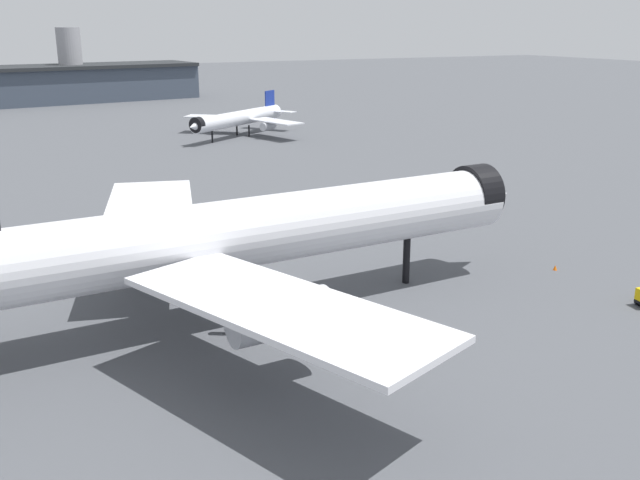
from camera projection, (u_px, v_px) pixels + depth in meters
ground at (243, 308)px, 70.86m from camera, size 900.00×900.00×0.00m
airliner_near_gate at (243, 234)px, 66.57m from camera, size 66.32×60.51×18.82m
airliner_far_taxiway at (239, 118)px, 177.34m from camera, size 34.24×30.58×10.34m
baggage_cart_trailing at (221, 211)px, 103.60m from camera, size 2.86×2.86×1.82m
traffic_cone_near_nose at (555, 268)px, 81.78m from camera, size 0.47×0.47×0.59m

